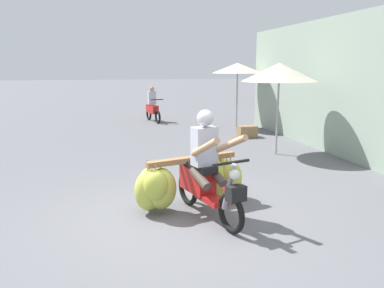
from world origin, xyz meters
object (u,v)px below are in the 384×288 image
Objects in this scene: motorbike_distant_ahead_left at (152,107)px; market_umbrella_further_along at (238,68)px; motorbike_main_loaded at (194,180)px; market_umbrella_near_shop at (279,72)px; produce_crate at (247,131)px.

motorbike_distant_ahead_left is 0.70× the size of market_umbrella_further_along.
market_umbrella_near_shop reaches higher than motorbike_main_loaded.
motorbike_distant_ahead_left is at bearing 139.93° from market_umbrella_further_along.
market_umbrella_further_along is at bearing 84.20° from market_umbrella_near_shop.
motorbike_distant_ahead_left is at bearing 120.85° from produce_crate.
motorbike_distant_ahead_left reaches higher than produce_crate.
market_umbrella_near_shop reaches higher than motorbike_distant_ahead_left.
market_umbrella_further_along is 2.65m from produce_crate.
market_umbrella_further_along reaches higher than produce_crate.
market_umbrella_near_shop is 4.04× the size of produce_crate.
motorbike_main_loaded reaches higher than produce_crate.
motorbike_distant_ahead_left is at bearing 86.64° from motorbike_main_loaded.
market_umbrella_further_along is at bearing 81.02° from produce_crate.
motorbike_main_loaded is 3.43× the size of produce_crate.
market_umbrella_near_shop is at bearing 47.77° from motorbike_main_loaded.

